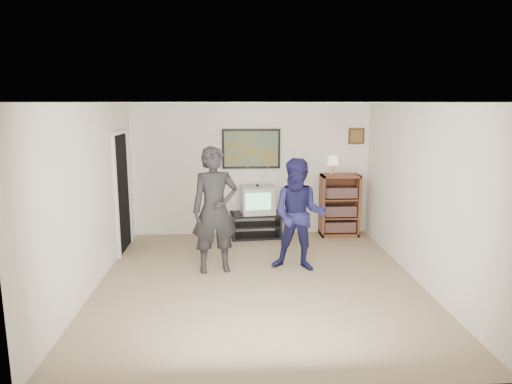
{
  "coord_description": "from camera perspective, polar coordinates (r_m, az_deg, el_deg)",
  "views": [
    {
      "loc": [
        -0.36,
        -6.09,
        2.49
      ],
      "look_at": [
        0.0,
        0.79,
        1.15
      ],
      "focal_mm": 32.0,
      "sensor_mm": 36.0,
      "label": 1
    }
  ],
  "objects": [
    {
      "name": "person_tall",
      "position": [
        6.77,
        -5.17,
        -2.27
      ],
      "size": [
        0.76,
        0.58,
        1.88
      ],
      "primitive_type": "imported",
      "rotation": [
        0.0,
        0.0,
        0.19
      ],
      "color": "black",
      "rests_on": "room_shell"
    },
    {
      "name": "person_short",
      "position": [
        6.85,
        5.39,
        -2.89
      ],
      "size": [
        0.97,
        0.84,
        1.7
      ],
      "primitive_type": "imported",
      "rotation": [
        0.0,
        0.0,
        -0.26
      ],
      "color": "#1A1946",
      "rests_on": "room_shell"
    },
    {
      "name": "crt_television",
      "position": [
        8.52,
        0.18,
        -0.96
      ],
      "size": [
        0.66,
        0.58,
        0.51
      ],
      "primitive_type": null,
      "rotation": [
        0.0,
        0.0,
        0.12
      ],
      "color": "#B1B2AC",
      "rests_on": "media_stand"
    },
    {
      "name": "bookshelf",
      "position": [
        8.83,
        10.39,
        -1.63
      ],
      "size": [
        0.71,
        0.41,
        1.17
      ],
      "primitive_type": null,
      "color": "#512918",
      "rests_on": "room_shell"
    },
    {
      "name": "controller_left",
      "position": [
        6.92,
        -4.84,
        0.17
      ],
      "size": [
        0.07,
        0.13,
        0.04
      ],
      "primitive_type": "cube",
      "rotation": [
        0.0,
        0.0,
        0.26
      ],
      "color": "white",
      "rests_on": "person_tall"
    },
    {
      "name": "media_stand",
      "position": [
        8.63,
        -0.04,
        -4.14
      ],
      "size": [
        0.99,
        0.62,
        0.47
      ],
      "rotation": [
        0.0,
        0.0,
        0.1
      ],
      "color": "black",
      "rests_on": "room_shell"
    },
    {
      "name": "air_vent",
      "position": [
        8.59,
        -4.31,
        7.37
      ],
      "size": [
        0.28,
        0.02,
        0.14
      ],
      "primitive_type": "cube",
      "color": "white",
      "rests_on": "room_shell"
    },
    {
      "name": "doorway",
      "position": [
        8.06,
        -16.41,
        -0.1
      ],
      "size": [
        0.03,
        0.85,
        2.0
      ],
      "primitive_type": "cube",
      "color": "black",
      "rests_on": "room_shell"
    },
    {
      "name": "table_lamp",
      "position": [
        8.68,
        9.6,
        3.35
      ],
      "size": [
        0.23,
        0.23,
        0.36
      ],
      "primitive_type": null,
      "color": "beige",
      "rests_on": "bookshelf"
    },
    {
      "name": "poster",
      "position": [
        8.62,
        -0.61,
        5.41
      ],
      "size": [
        1.1,
        0.03,
        0.75
      ],
      "primitive_type": "cube",
      "color": "black",
      "rests_on": "room_shell"
    },
    {
      "name": "room_shell",
      "position": [
        6.57,
        0.19,
        0.13
      ],
      "size": [
        4.51,
        5.0,
        2.51
      ],
      "color": "#8E775A",
      "rests_on": "ground"
    },
    {
      "name": "controller_right",
      "position": [
        6.98,
        5.06,
        -1.06
      ],
      "size": [
        0.06,
        0.11,
        0.03
      ],
      "primitive_type": "cube",
      "rotation": [
        0.0,
        0.0,
        -0.25
      ],
      "color": "white",
      "rests_on": "person_short"
    },
    {
      "name": "small_picture",
      "position": [
        8.91,
        12.43,
        6.83
      ],
      "size": [
        0.3,
        0.03,
        0.3
      ],
      "primitive_type": "cube",
      "color": "#3B1B12",
      "rests_on": "room_shell"
    }
  ]
}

